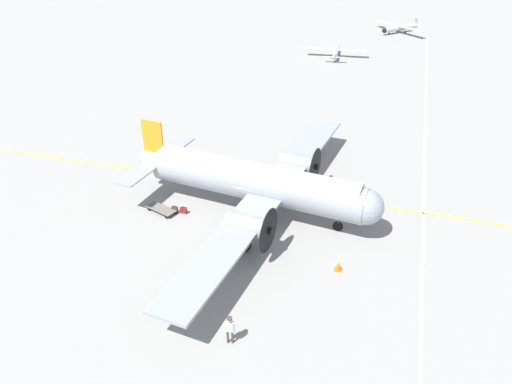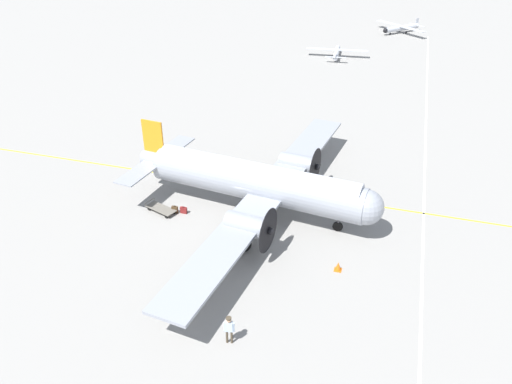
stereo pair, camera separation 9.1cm
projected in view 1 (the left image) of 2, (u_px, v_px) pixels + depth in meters
The scene contains 11 objects.
ground_plane at pixel (256, 211), 36.52m from camera, with size 300.00×300.00×0.00m, color gray.
apron_line_eastwest at pixel (268, 190), 39.22m from camera, with size 120.00×0.16×0.01m.
apron_line_northsouth at pixel (423, 238), 33.59m from camera, with size 0.16×120.00×0.01m.
airliner_main at pixel (261, 183), 35.12m from camera, with size 18.49×27.55×5.68m.
crew_foreground at pixel (230, 327), 25.15m from camera, with size 0.58×0.34×1.73m.
suitcase_near_door at pixel (175, 210), 36.21m from camera, with size 0.45×0.19×0.57m.
suitcase_upright_spare at pixel (184, 210), 36.16m from camera, with size 0.49×0.18×0.53m.
baggage_cart at pixel (161, 209), 36.28m from camera, with size 2.51×1.66×0.56m.
light_aircraft_distant at pixel (400, 28), 84.85m from camera, with size 8.68×8.30×2.06m.
light_aircraft_taxiing at pixel (336, 52), 71.84m from camera, with size 8.88×6.62×1.75m.
traffic_cone at pixel (338, 266), 30.59m from camera, with size 0.46×0.46×0.61m.
Camera 1 is at (-8.87, 29.46, 19.72)m, focal length 35.00 mm.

